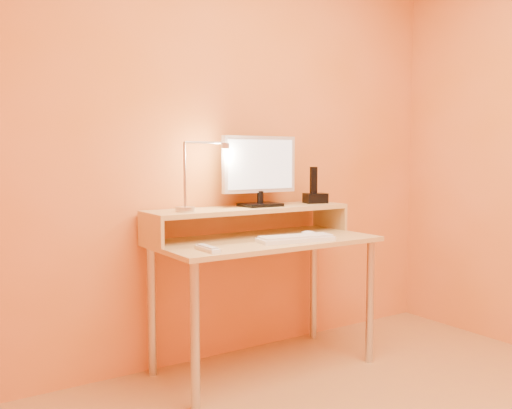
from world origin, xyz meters
TOP-DOWN VIEW (x-y plane):
  - wall_back at (0.00, 1.50)m, footprint 3.00×0.04m
  - desk_leg_fl at (-0.55, 0.93)m, footprint 0.04×0.04m
  - desk_leg_fr at (0.55, 0.93)m, footprint 0.04×0.04m
  - desk_leg_bl at (-0.55, 1.43)m, footprint 0.04×0.04m
  - desk_leg_br at (0.55, 1.43)m, footprint 0.04×0.04m
  - desk_lower at (0.00, 1.18)m, footprint 1.20×0.60m
  - shelf_riser_left at (-0.59, 1.33)m, footprint 0.02×0.30m
  - shelf_riser_right at (0.59, 1.33)m, footprint 0.02×0.30m
  - desk_shelf at (0.00, 1.33)m, footprint 1.20×0.30m
  - monitor_foot at (0.07, 1.33)m, footprint 0.22×0.16m
  - monitor_neck at (0.07, 1.33)m, footprint 0.04×0.04m
  - monitor_panel at (0.07, 1.34)m, footprint 0.47×0.04m
  - monitor_back at (0.07, 1.36)m, footprint 0.42×0.02m
  - monitor_screen at (0.07, 1.32)m, footprint 0.42×0.01m
  - lamp_base at (-0.41, 1.30)m, footprint 0.10×0.10m
  - lamp_post at (-0.41, 1.30)m, footprint 0.01×0.01m
  - lamp_arm at (-0.29, 1.30)m, footprint 0.24×0.01m
  - lamp_head at (-0.17, 1.30)m, footprint 0.04×0.04m
  - lamp_bulb at (-0.17, 1.30)m, footprint 0.03×0.03m
  - phone_dock at (0.48, 1.33)m, footprint 0.15×0.13m
  - phone_handset at (0.46, 1.33)m, footprint 0.05×0.03m
  - phone_led at (0.52, 1.28)m, footprint 0.01×0.00m
  - keyboard at (0.08, 1.01)m, footprint 0.42×0.20m
  - mouse at (0.24, 1.10)m, footprint 0.08×0.11m
  - remote_control at (-0.44, 1.01)m, footprint 0.05×0.18m

SIDE VIEW (x-z plane):
  - desk_leg_fl at x=-0.55m, z-range 0.00..0.69m
  - desk_leg_fr at x=0.55m, z-range 0.00..0.69m
  - desk_leg_bl at x=-0.55m, z-range 0.00..0.69m
  - desk_leg_br at x=0.55m, z-range 0.00..0.69m
  - desk_lower at x=0.00m, z-range 0.70..0.72m
  - remote_control at x=-0.44m, z-range 0.72..0.74m
  - keyboard at x=0.08m, z-range 0.72..0.74m
  - mouse at x=0.24m, z-range 0.72..0.75m
  - shelf_riser_left at x=-0.59m, z-range 0.72..0.85m
  - shelf_riser_right at x=0.59m, z-range 0.72..0.85m
  - desk_shelf at x=0.00m, z-range 0.86..0.88m
  - monitor_foot at x=0.07m, z-range 0.88..0.90m
  - lamp_base at x=-0.41m, z-range 0.88..0.90m
  - phone_dock at x=0.48m, z-range 0.88..0.94m
  - phone_led at x=0.52m, z-range 0.89..0.93m
  - monitor_neck at x=0.07m, z-range 0.90..0.97m
  - phone_handset at x=0.46m, z-range 0.94..1.10m
  - lamp_post at x=-0.41m, z-range 0.91..1.24m
  - monitor_panel at x=0.07m, z-range 0.96..1.28m
  - monitor_back at x=0.07m, z-range 0.98..1.25m
  - monitor_screen at x=0.07m, z-range 0.98..1.26m
  - lamp_bulb at x=-0.17m, z-range 1.20..1.21m
  - lamp_head at x=-0.17m, z-range 1.21..1.24m
  - lamp_arm at x=-0.29m, z-range 1.23..1.24m
  - wall_back at x=0.00m, z-range 0.00..2.50m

